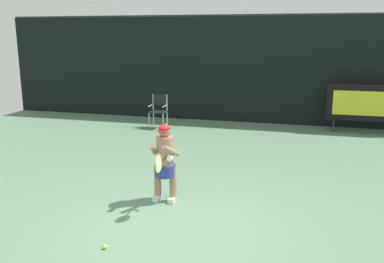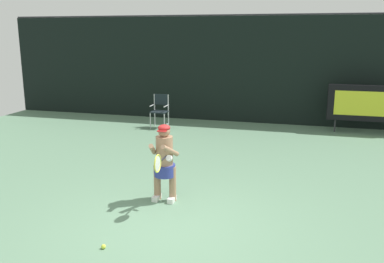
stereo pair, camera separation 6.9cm
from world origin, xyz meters
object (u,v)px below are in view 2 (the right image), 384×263
object	(u,v)px
water_bottle	(167,127)
tennis_player	(164,160)
scoreboard	(365,103)
tennis_racket	(158,163)
umpire_chair	(160,109)
tennis_ball_loose	(103,247)

from	to	relation	value
water_bottle	tennis_player	world-z (taller)	tennis_player
scoreboard	water_bottle	size ratio (longest dim) A/B	8.30
scoreboard	tennis_player	size ratio (longest dim) A/B	1.53
tennis_racket	tennis_player	bearing A→B (deg)	110.50
tennis_player	tennis_racket	xyz separation A→B (m)	(0.11, -0.63, 0.15)
tennis_racket	water_bottle	bearing A→B (deg)	118.01
scoreboard	tennis_racket	xyz separation A→B (m)	(-4.06, -7.29, -0.02)
umpire_chair	tennis_player	size ratio (longest dim) A/B	0.75
tennis_player	tennis_ball_loose	size ratio (longest dim) A/B	21.15
water_bottle	tennis_ball_loose	xyz separation A→B (m)	(1.54, -7.38, -0.09)
umpire_chair	water_bottle	world-z (taller)	umpire_chair
tennis_player	tennis_racket	size ratio (longest dim) A/B	2.39
umpire_chair	tennis_player	world-z (taller)	tennis_player
tennis_player	water_bottle	bearing A→B (deg)	108.35
umpire_chair	tennis_ball_loose	size ratio (longest dim) A/B	15.88
scoreboard	tennis_racket	distance (m)	8.34
tennis_player	tennis_racket	bearing A→B (deg)	-79.99
tennis_racket	scoreboard	bearing A→B (deg)	71.41
water_bottle	tennis_player	bearing A→B (deg)	-71.65
water_bottle	tennis_ball_loose	distance (m)	7.54
tennis_ball_loose	tennis_racket	bearing A→B (deg)	74.20
scoreboard	tennis_player	distance (m)	7.86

